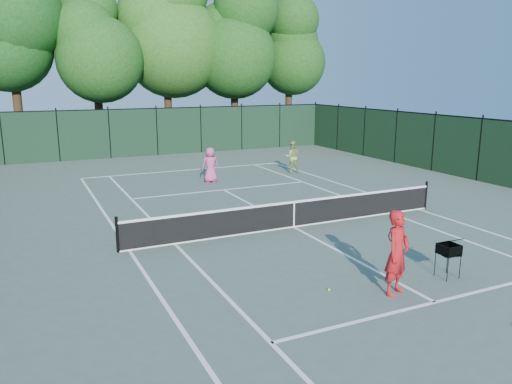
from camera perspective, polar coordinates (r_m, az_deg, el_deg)
name	(u,v)px	position (r m, az deg, el deg)	size (l,w,h in m)	color
ground	(294,227)	(16.88, 4.32, -4.03)	(90.00, 90.00, 0.00)	#49584D
sideline_doubles_left	(129,250)	(15.06, -14.28, -6.49)	(0.10, 23.77, 0.01)	white
sideline_doubles_right	(418,209)	(20.07, 18.08, -1.89)	(0.10, 23.77, 0.01)	white
sideline_singles_left	(175,244)	(15.35, -9.24, -5.88)	(0.10, 23.77, 0.01)	white
sideline_singles_right	(390,213)	(19.18, 15.09, -2.36)	(0.10, 23.77, 0.01)	white
baseline_far	(186,170)	(27.55, -7.97, 2.50)	(10.97, 0.10, 0.01)	white
service_line_near	(435,302)	(12.10, 19.77, -11.76)	(8.23, 0.10, 0.01)	white
service_line_far	(223,190)	(22.47, -3.75, 0.26)	(8.23, 0.10, 0.01)	white
center_service_line	(294,227)	(16.87, 4.32, -4.02)	(0.10, 12.80, 0.01)	white
tennis_net	(294,213)	(16.74, 4.35, -2.46)	(11.69, 0.09, 1.06)	black
fence_far	(157,132)	(33.18, -11.25, 6.73)	(24.00, 0.05, 3.00)	black
tree_1	(8,16)	(36.22, -26.44, 17.59)	(6.80, 6.80, 13.98)	black
tree_2	(94,35)	(36.28, -18.05, 16.72)	(6.00, 6.00, 12.40)	black
tree_3	(165,19)	(37.90, -10.38, 18.87)	(7.00, 7.00, 14.45)	black
tree_4	(234,34)	(38.80, -2.55, 17.63)	(6.20, 6.20, 12.97)	black
tree_5	(290,42)	(41.40, 3.85, 16.71)	(5.80, 5.80, 12.23)	black
coach	(397,253)	(11.91, 15.85, -6.71)	(0.87, 0.90, 1.99)	red
player_pink	(210,165)	(24.03, -5.23, 3.10)	(0.89, 0.64, 1.69)	#C74680
player_green	(292,157)	(26.54, 4.13, 4.04)	(0.97, 0.85, 1.68)	#84A150
ball_hopper	(449,250)	(13.36, 21.18, -6.16)	(0.55, 0.55, 0.87)	black
loose_ball_midcourt	(329,290)	(12.08, 8.33, -10.99)	(0.07, 0.07, 0.07)	#CFD82C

